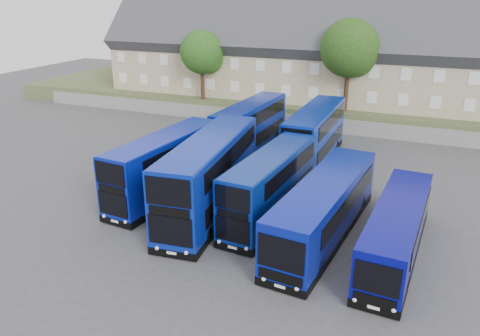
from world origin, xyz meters
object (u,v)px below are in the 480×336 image
object	(u,v)px
coach_east_a	(324,210)
tree_mid	(351,50)
tree_west	(203,54)
dd_front_mid	(210,177)
dd_front_left	(166,167)

from	to	relation	value
coach_east_a	tree_mid	world-z (taller)	tree_mid
tree_west	coach_east_a	bearing A→B (deg)	-50.15
dd_front_mid	coach_east_a	world-z (taller)	dd_front_mid
dd_front_left	dd_front_mid	distance (m)	4.15
dd_front_left	coach_east_a	bearing A→B (deg)	-3.01
tree_west	dd_front_mid	bearing A→B (deg)	-62.78
dd_front_mid	tree_mid	xyz separation A→B (m)	(4.52, 22.82, 5.65)
dd_front_left	coach_east_a	world-z (taller)	dd_front_left
dd_front_mid	tree_mid	world-z (taller)	tree_mid
dd_front_mid	tree_west	size ratio (longest dim) A/B	1.64
coach_east_a	tree_mid	size ratio (longest dim) A/B	1.41
tree_mid	dd_front_left	bearing A→B (deg)	-111.43
tree_mid	tree_west	bearing A→B (deg)	-178.21
dd_front_mid	tree_west	world-z (taller)	tree_west
tree_west	tree_mid	bearing A→B (deg)	1.79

